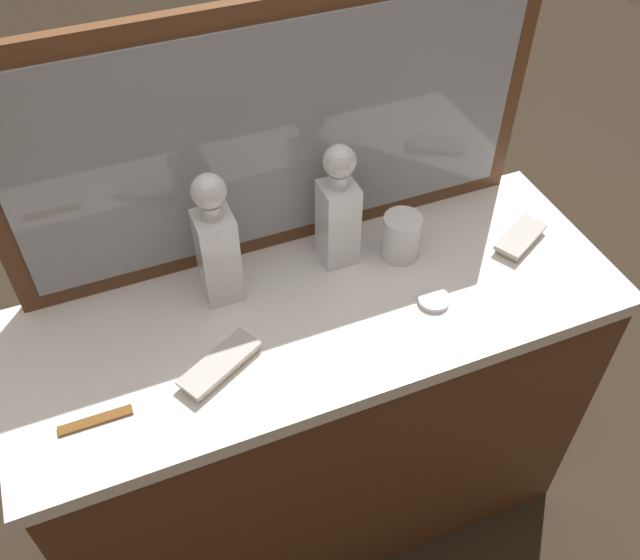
# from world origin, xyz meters

# --- Properties ---
(ground_plane) EXTENTS (6.00, 6.00, 0.00)m
(ground_plane) POSITION_xyz_m (0.00, 0.00, 0.00)
(ground_plane) COLOR #2D2319
(dresser) EXTENTS (1.27, 0.47, 0.83)m
(dresser) POSITION_xyz_m (0.00, 0.00, 0.41)
(dresser) COLOR brown
(dresser) RESTS_ON ground_plane
(dresser_mirror) EXTENTS (1.12, 0.03, 0.55)m
(dresser_mirror) POSITION_xyz_m (0.00, 0.22, 1.10)
(dresser_mirror) COLOR brown
(dresser_mirror) RESTS_ON dresser
(crystal_decanter_front) EXTENTS (0.07, 0.07, 0.30)m
(crystal_decanter_front) POSITION_xyz_m (-0.17, 0.11, 0.95)
(crystal_decanter_front) COLOR white
(crystal_decanter_front) RESTS_ON dresser
(crystal_decanter_rear) EXTENTS (0.07, 0.07, 0.29)m
(crystal_decanter_rear) POSITION_xyz_m (0.09, 0.12, 0.94)
(crystal_decanter_rear) COLOR white
(crystal_decanter_rear) RESTS_ON dresser
(crystal_tumbler_far_right) EXTENTS (0.08, 0.08, 0.10)m
(crystal_tumbler_far_right) POSITION_xyz_m (0.22, 0.08, 0.87)
(crystal_tumbler_far_right) COLOR white
(crystal_tumbler_far_right) RESTS_ON dresser
(silver_brush_front) EXTENTS (0.18, 0.13, 0.02)m
(silver_brush_front) POSITION_xyz_m (-0.23, -0.07, 0.84)
(silver_brush_front) COLOR #B7A88C
(silver_brush_front) RESTS_ON dresser
(silver_brush_right) EXTENTS (0.15, 0.12, 0.02)m
(silver_brush_right) POSITION_xyz_m (0.48, 0.01, 0.84)
(silver_brush_right) COLOR #B7A88C
(silver_brush_right) RESTS_ON dresser
(porcelain_dish) EXTENTS (0.07, 0.07, 0.01)m
(porcelain_dish) POSITION_xyz_m (0.22, -0.07, 0.83)
(porcelain_dish) COLOR silver
(porcelain_dish) RESTS_ON dresser
(tortoiseshell_comb) EXTENTS (0.13, 0.02, 0.01)m
(tortoiseshell_comb) POSITION_xyz_m (-0.47, -0.10, 0.83)
(tortoiseshell_comb) COLOR brown
(tortoiseshell_comb) RESTS_ON dresser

